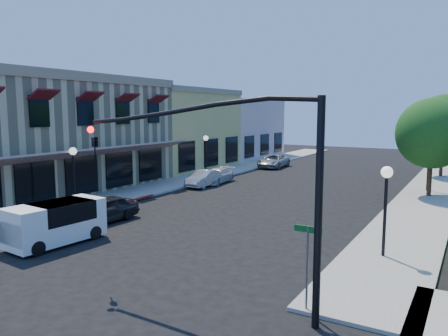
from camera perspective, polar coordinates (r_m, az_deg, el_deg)
The scene contains 20 objects.
ground at distance 15.54m, azimuth -20.51°, elevation -14.21°, with size 120.00×120.00×0.00m, color black.
sidewalk_left at distance 41.61m, azimuth 1.05°, elevation -0.22°, with size 3.50×50.00×0.12m, color gray.
sidewalk_right at distance 36.52m, azimuth 25.79°, elevation -2.05°, with size 3.50×50.00×0.12m, color gray.
curb_red_strip at distance 25.57m, azimuth -16.45°, elevation -5.54°, with size 0.25×10.00×0.06m, color maroon.
corner_brick_building at distance 33.49m, azimuth -23.06°, elevation 4.11°, with size 11.77×18.20×8.10m.
yellow_stucco_building at distance 44.16m, azimuth -7.28°, elevation 5.04°, with size 10.00×12.00×7.60m, color #E6CD67.
pink_stucco_building at distance 54.18m, azimuth 0.50°, elevation 5.22°, with size 10.00×12.00×7.00m, color beige.
street_tree_a at distance 31.14m, azimuth 25.57°, elevation 4.11°, with size 4.56×4.56×6.48m.
street_tree_b at distance 41.10m, azimuth 26.78°, elevation 5.17°, with size 4.94×4.94×7.02m.
signal_mast_arm at distance 11.95m, azimuth 2.56°, elevation 0.10°, with size 8.01×0.39×6.00m.
street_name_sign at distance 12.48m, azimuth 10.86°, elevation -10.98°, with size 0.80×0.06×2.50m.
lamppost_left_near at distance 26.30m, azimuth -19.07°, elevation 0.76°, with size 0.44×0.44×3.57m.
lamppost_left_far at distance 36.93m, azimuth -2.39°, elevation 2.97°, with size 0.44×0.44×3.57m.
lamppost_right_near at distance 17.48m, azimuth 20.42°, elevation -2.50°, with size 0.44×0.44×3.57m.
lamppost_right_far at distance 33.25m, azimuth 25.21°, elevation 1.77°, with size 0.44×0.44×3.57m.
white_van at distance 19.88m, azimuth -21.24°, elevation -6.41°, with size 2.07×4.14×1.77m.
parked_car_a at distance 23.01m, azimuth -15.43°, elevation -5.26°, with size 1.56×3.87×1.32m, color black.
parked_car_b at distance 32.74m, azimuth -2.60°, elevation -1.36°, with size 1.28×3.67×1.21m, color #BBBFC1.
parked_car_c at distance 34.28m, azimuth -0.94°, elevation -1.03°, with size 1.57×3.87×1.12m, color beige.
parked_car_d at distance 43.92m, azimuth 6.48°, elevation 0.92°, with size 2.17×4.71×1.31m, color #9C9DA1.
Camera 1 is at (11.36, -9.00, 5.62)m, focal length 35.00 mm.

